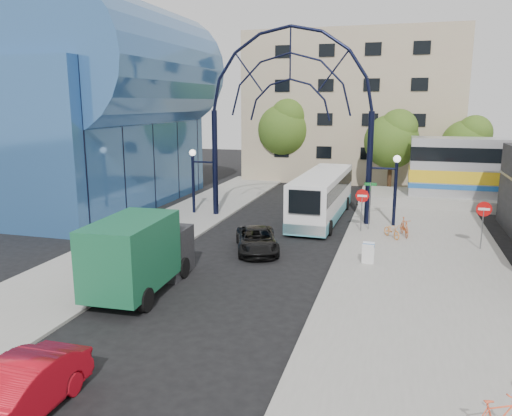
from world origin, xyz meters
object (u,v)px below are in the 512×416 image
(tree_north_a, at_px, (393,138))
(tree_north_c, at_px, (468,142))
(bike_near_b, at_px, (404,227))
(green_truck, at_px, (141,253))
(bike_near_a, at_px, (392,231))
(stop_sign, at_px, (362,200))
(sandwich_board, at_px, (368,251))
(do_not_enter_sign, at_px, (484,214))
(black_suv, at_px, (257,240))
(tree_north_b, at_px, (285,126))
(city_bus, at_px, (322,195))
(street_name_sign, at_px, (370,196))
(gateway_arch, at_px, (290,85))
(red_sedan, at_px, (15,394))

(tree_north_a, height_order, tree_north_c, tree_north_a)
(bike_near_b, bearing_deg, green_truck, -146.01)
(tree_north_a, height_order, bike_near_a, tree_north_a)
(stop_sign, bearing_deg, sandwich_board, -82.43)
(do_not_enter_sign, bearing_deg, black_suv, -163.74)
(tree_north_b, relative_size, city_bus, 0.72)
(do_not_enter_sign, bearing_deg, street_name_sign, 155.84)
(do_not_enter_sign, bearing_deg, bike_near_b, 156.89)
(green_truck, bearing_deg, tree_north_c, 58.48)
(tree_north_a, bearing_deg, bike_near_b, -85.56)
(tree_north_b, bearing_deg, sandwich_board, -68.41)
(sandwich_board, xyz_separation_m, green_truck, (-8.60, -5.68, 0.82))
(tree_north_c, bearing_deg, black_suv, -119.89)
(gateway_arch, bearing_deg, do_not_enter_sign, -19.99)
(city_bus, bearing_deg, tree_north_a, 71.00)
(tree_north_c, bearing_deg, stop_sign, -114.69)
(green_truck, height_order, bike_near_b, green_truck)
(green_truck, bearing_deg, tree_north_b, 88.87)
(stop_sign, xyz_separation_m, bike_near_b, (2.43, -0.39, -1.36))
(tree_north_c, height_order, bike_near_a, tree_north_c)
(do_not_enter_sign, xyz_separation_m, tree_north_c, (1.12, 17.93, 2.30))
(bike_near_a, bearing_deg, red_sedan, -146.02)
(green_truck, xyz_separation_m, bike_near_a, (9.57, 10.69, -1.04))
(city_bus, distance_m, black_suv, 8.55)
(stop_sign, distance_m, city_bus, 4.12)
(tree_north_c, bearing_deg, gateway_arch, -131.04)
(street_name_sign, xyz_separation_m, bike_near_b, (2.03, -0.99, -1.50))
(tree_north_a, relative_size, red_sedan, 1.65)
(gateway_arch, relative_size, bike_near_b, 8.01)
(street_name_sign, relative_size, black_suv, 0.64)
(stop_sign, bearing_deg, bike_near_b, -9.16)
(street_name_sign, xyz_separation_m, city_bus, (-3.17, 2.42, -0.56))
(black_suv, bearing_deg, gateway_arch, 69.51)
(sandwich_board, distance_m, tree_north_a, 20.33)
(tree_north_a, xyz_separation_m, red_sedan, (-7.81, -34.14, -3.91))
(stop_sign, relative_size, tree_north_c, 0.38)
(street_name_sign, bearing_deg, tree_north_a, 86.04)
(green_truck, height_order, black_suv, green_truck)
(black_suv, bearing_deg, bike_near_a, 12.30)
(street_name_sign, height_order, black_suv, street_name_sign)
(do_not_enter_sign, xyz_separation_m, bike_near_b, (-3.77, 1.61, -1.34))
(sandwich_board, bearing_deg, green_truck, -146.59)
(sandwich_board, xyz_separation_m, tree_north_b, (-9.48, 23.95, 4.52))
(do_not_enter_sign, bearing_deg, stop_sign, 162.12)
(bike_near_b, bearing_deg, black_suv, -160.25)
(red_sedan, relative_size, bike_near_b, 2.50)
(gateway_arch, bearing_deg, black_suv, -90.25)
(gateway_arch, bearing_deg, green_truck, -102.37)
(do_not_enter_sign, distance_m, city_bus, 10.28)
(green_truck, bearing_deg, gateway_arch, 74.81)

